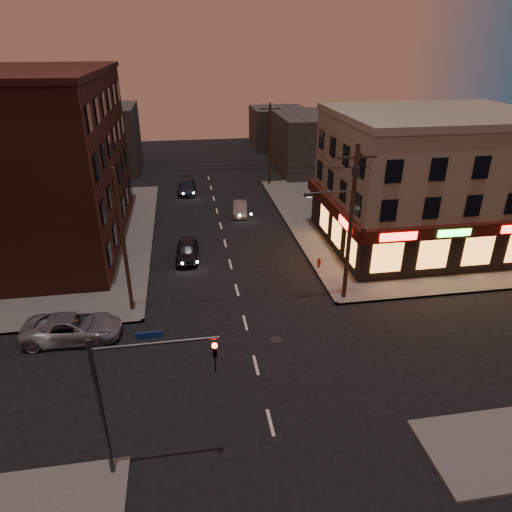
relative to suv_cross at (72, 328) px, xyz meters
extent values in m
plane|color=black|center=(9.84, -4.00, -0.75)|extent=(120.00, 120.00, 0.00)
cube|color=#514F4C|center=(27.84, 15.00, -0.67)|extent=(24.00, 28.00, 0.15)
cube|color=#514F4C|center=(-8.16, 15.00, -0.67)|extent=(24.00, 28.00, 0.15)
cube|color=gray|center=(25.84, 9.50, 4.40)|extent=(15.00, 12.00, 10.00)
cube|color=gray|center=(25.84, 9.50, 9.65)|extent=(15.20, 12.20, 0.50)
cube|color=black|center=(25.84, 3.55, 1.10)|extent=(15.12, 0.25, 3.40)
cube|color=black|center=(18.39, 9.50, 1.10)|extent=(0.25, 12.12, 3.40)
cube|color=#3B0E09|center=(25.84, 3.25, 2.90)|extent=(15.60, 0.50, 0.90)
cube|color=#3B0E09|center=(18.09, 9.50, 2.90)|extent=(0.50, 12.60, 0.90)
cube|color=#FF140C|center=(20.54, 2.98, 2.90)|extent=(2.60, 0.06, 0.55)
cube|color=#26FF3F|center=(24.54, 2.98, 2.90)|extent=(2.40, 0.06, 0.50)
cube|color=#FF140C|center=(17.82, 5.70, 2.90)|extent=(0.06, 2.60, 0.55)
cube|color=#FF9438|center=(25.24, 3.40, 1.20)|extent=(12.40, 0.08, 2.20)
cube|color=#FF9438|center=(18.24, 8.50, 1.20)|extent=(0.08, 8.40, 2.20)
cube|color=#451E16|center=(-4.66, 15.00, 5.90)|extent=(12.00, 20.00, 13.00)
cube|color=#3F3D3A|center=(23.84, 34.00, 2.75)|extent=(10.00, 12.00, 7.00)
cube|color=#3F3D3A|center=(-3.16, 38.00, 3.25)|extent=(9.00, 10.00, 8.00)
cube|color=#3F3D3A|center=(21.84, 48.00, 2.25)|extent=(8.00, 8.00, 6.00)
cylinder|color=#382619|center=(16.64, 1.80, 4.40)|extent=(0.28, 0.28, 10.00)
cube|color=#382619|center=(16.64, 1.80, 8.60)|extent=(2.40, 0.12, 0.12)
cylinder|color=#333538|center=(16.64, 1.80, 7.80)|extent=(0.44, 0.44, 0.50)
cylinder|color=#333538|center=(15.34, 1.80, 6.60)|extent=(2.60, 0.10, 0.10)
cube|color=#333538|center=(13.94, 1.80, 6.50)|extent=(0.60, 0.25, 0.18)
cube|color=#FFD88C|center=(13.94, 1.80, 6.40)|extent=(0.35, 0.15, 0.04)
cylinder|color=#382619|center=(16.64, 28.00, 3.90)|extent=(0.26, 0.26, 9.00)
cylinder|color=#382619|center=(3.04, 2.50, 3.90)|extent=(0.24, 0.24, 9.00)
cylinder|color=#333538|center=(3.24, -9.60, 2.45)|extent=(0.18, 0.18, 6.40)
cylinder|color=#333538|center=(5.44, -9.60, 5.25)|extent=(4.40, 0.12, 0.12)
imported|color=black|center=(7.44, -9.60, 4.75)|extent=(0.16, 0.20, 1.00)
sphere|color=#FF0C05|center=(7.44, -9.72, 5.00)|extent=(0.20, 0.20, 0.20)
cube|color=navy|center=(5.24, -9.60, 5.60)|extent=(0.90, 0.05, 0.25)
imported|color=gray|center=(0.00, 0.00, 0.00)|extent=(5.51, 2.78, 1.49)
imported|color=black|center=(6.66, 9.47, -0.04)|extent=(1.96, 4.27, 1.42)
imported|color=#65625E|center=(12.00, 18.68, -0.12)|extent=(1.81, 3.93, 1.25)
imported|color=#181E30|center=(7.05, 26.52, -0.07)|extent=(2.20, 4.80, 1.36)
cylinder|color=maroon|center=(16.25, 6.24, -0.31)|extent=(0.23, 0.23, 0.58)
sphere|color=maroon|center=(16.25, 6.24, 0.01)|extent=(0.23, 0.23, 0.23)
cylinder|color=maroon|center=(16.25, 6.24, -0.19)|extent=(0.32, 0.14, 0.12)
cylinder|color=maroon|center=(16.25, 6.24, -0.19)|extent=(0.14, 0.32, 0.12)
camera|label=1|loc=(6.76, -22.83, 14.72)|focal=32.00mm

